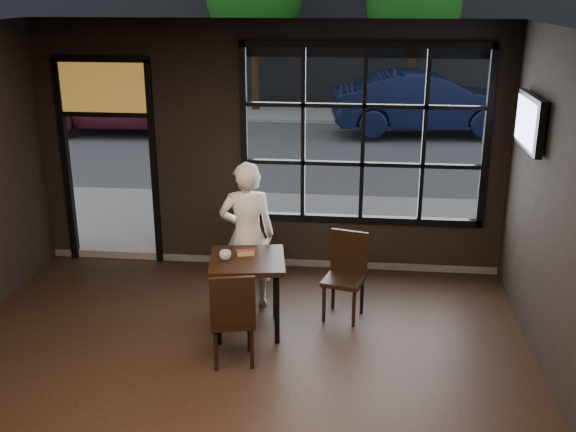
# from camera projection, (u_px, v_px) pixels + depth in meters

# --- Properties ---
(floor) EXTENTS (6.00, 7.00, 0.02)m
(floor) POSITION_uv_depth(u_px,v_px,m) (214.00, 424.00, 5.78)
(floor) COLOR black
(floor) RESTS_ON ground
(ceiling) EXTENTS (6.00, 7.00, 0.02)m
(ceiling) POSITION_uv_depth(u_px,v_px,m) (198.00, 37.00, 4.74)
(ceiling) COLOR black
(ceiling) RESTS_ON ground
(window_frame) EXTENTS (3.06, 0.12, 2.28)m
(window_frame) POSITION_uv_depth(u_px,v_px,m) (363.00, 135.00, 8.37)
(window_frame) COLOR black
(window_frame) RESTS_ON ground
(stained_transom) EXTENTS (1.20, 0.06, 0.70)m
(stained_transom) POSITION_uv_depth(u_px,v_px,m) (103.00, 87.00, 8.53)
(stained_transom) COLOR orange
(stained_transom) RESTS_ON ground
(street_asphalt) EXTENTS (60.00, 41.00, 0.04)m
(street_asphalt) POSITION_uv_depth(u_px,v_px,m) (334.00, 77.00, 28.37)
(street_asphalt) COLOR #545456
(street_asphalt) RESTS_ON ground
(cafe_table) EXTENTS (0.89, 0.89, 0.85)m
(cafe_table) POSITION_uv_depth(u_px,v_px,m) (248.00, 294.00, 7.22)
(cafe_table) COLOR black
(cafe_table) RESTS_ON floor
(chair_near) EXTENTS (0.52, 0.52, 0.99)m
(chair_near) POSITION_uv_depth(u_px,v_px,m) (232.00, 316.00, 6.59)
(chair_near) COLOR black
(chair_near) RESTS_ON floor
(chair_window) EXTENTS (0.52, 0.52, 0.98)m
(chair_window) POSITION_uv_depth(u_px,v_px,m) (344.00, 277.00, 7.47)
(chair_window) COLOR black
(chair_window) RESTS_ON floor
(man) EXTENTS (0.69, 0.51, 1.73)m
(man) POSITION_uv_depth(u_px,v_px,m) (247.00, 235.00, 7.67)
(man) COLOR white
(man) RESTS_ON floor
(hotdog) EXTENTS (0.21, 0.13, 0.06)m
(hotdog) POSITION_uv_depth(u_px,v_px,m) (246.00, 253.00, 7.16)
(hotdog) COLOR tan
(hotdog) RESTS_ON cafe_table
(cup) EXTENTS (0.14, 0.14, 0.10)m
(cup) POSITION_uv_depth(u_px,v_px,m) (225.00, 255.00, 7.03)
(cup) COLOR silver
(cup) RESTS_ON cafe_table
(tv) EXTENTS (0.11, 0.98, 0.57)m
(tv) POSITION_uv_depth(u_px,v_px,m) (530.00, 122.00, 7.05)
(tv) COLOR black
(tv) RESTS_ON wall_right
(navy_car) EXTENTS (4.71, 2.11, 1.50)m
(navy_car) POSITION_uv_depth(u_px,v_px,m) (425.00, 102.00, 16.70)
(navy_car) COLOR black
(navy_car) RESTS_ON street_asphalt
(maroon_car) EXTENTS (4.83, 2.08, 1.62)m
(maroon_car) POSITION_uv_depth(u_px,v_px,m) (120.00, 98.00, 17.00)
(maroon_car) COLOR #591726
(maroon_car) RESTS_ON street_asphalt
(tree_right) EXTENTS (2.57, 2.57, 4.38)m
(tree_right) POSITION_uv_depth(u_px,v_px,m) (414.00, 6.00, 18.18)
(tree_right) COLOR #332114
(tree_right) RESTS_ON street_asphalt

